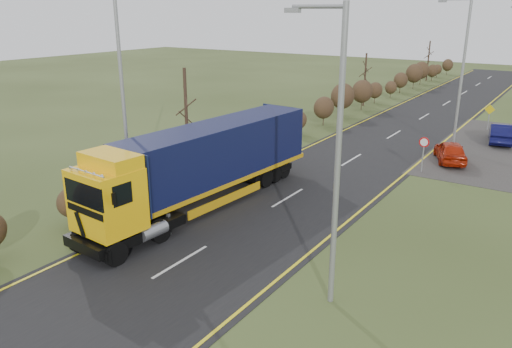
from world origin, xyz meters
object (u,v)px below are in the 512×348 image
Objects in this scene: lorry at (204,162)px; streetlight_near at (335,149)px; car_red_hatchback at (450,152)px; speed_sign at (424,148)px; car_blue_sedan at (501,133)px.

streetlight_near is (8.48, -4.16, 2.86)m from lorry.
car_red_hatchback is 3.30m from speed_sign.
car_red_hatchback is 0.42× the size of streetlight_near.
speed_sign is (-0.84, -3.09, 0.78)m from car_red_hatchback.
lorry reaches higher than car_red_hatchback.
speed_sign reaches higher than car_blue_sedan.
lorry is 3.43× the size of car_blue_sedan.
speed_sign is (-1.32, 15.18, -3.64)m from streetlight_near.
car_blue_sedan reaches higher than car_red_hatchback.
streetlight_near is 4.40× the size of speed_sign.
lorry is 9.87m from streetlight_near.
car_red_hatchback is at bearing 74.73° from speed_sign.
car_blue_sedan is at bearing 68.92° from lorry.
speed_sign is at bearing 94.98° from streetlight_near.
car_blue_sedan is at bearing -127.20° from car_red_hatchback.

